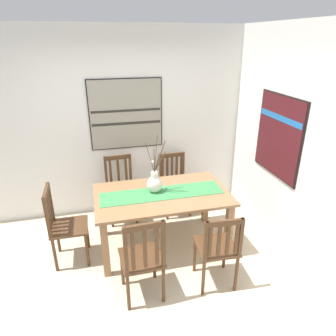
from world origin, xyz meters
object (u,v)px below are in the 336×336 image
object	(u,v)px
chair_4	(121,188)
painting_on_side_wall	(279,136)
chair_1	(63,224)
chair_2	(143,258)
dining_table	(162,201)
chair_0	(218,248)
painting_on_back_wall	(126,114)
centerpiece_vase	(155,183)
chair_3	(174,182)

from	to	relation	value
chair_4	painting_on_side_wall	world-z (taller)	painting_on_side_wall
chair_1	chair_2	bearing A→B (deg)	-45.11
chair_1	chair_4	size ratio (longest dim) A/B	1.03
dining_table	chair_0	xyz separation A→B (m)	(0.41, -0.83, -0.16)
chair_2	chair_0	bearing A→B (deg)	-0.85
chair_4	painting_on_back_wall	world-z (taller)	painting_on_back_wall
centerpiece_vase	chair_2	distance (m)	1.00
chair_2	chair_4	size ratio (longest dim) A/B	1.05
dining_table	painting_on_side_wall	bearing A→B (deg)	-3.09
centerpiece_vase	chair_2	bearing A→B (deg)	-109.62
chair_2	painting_on_side_wall	size ratio (longest dim) A/B	0.98
dining_table	chair_4	xyz separation A→B (m)	(-0.44, 0.81, -0.15)
centerpiece_vase	chair_4	xyz separation A→B (m)	(-0.36, 0.75, -0.40)
centerpiece_vase	painting_on_side_wall	bearing A→B (deg)	-4.97
chair_0	chair_2	world-z (taller)	chair_2
chair_0	chair_1	distance (m)	1.80
chair_0	painting_on_back_wall	xyz separation A→B (m)	(-0.68, 1.92, 1.02)
painting_on_side_wall	chair_3	bearing A→B (deg)	140.63
centerpiece_vase	chair_1	size ratio (longest dim) A/B	0.74
chair_1	painting_on_back_wall	world-z (taller)	painting_on_back_wall
chair_0	painting_on_back_wall	world-z (taller)	painting_on_back_wall
dining_table	chair_4	world-z (taller)	chair_4
chair_4	painting_on_side_wall	size ratio (longest dim) A/B	0.94
centerpiece_vase	painting_on_side_wall	xyz separation A→B (m)	(1.54, -0.13, 0.52)
chair_4	chair_0	bearing A→B (deg)	-62.60
dining_table	chair_2	bearing A→B (deg)	-115.41
chair_1	painting_on_side_wall	world-z (taller)	painting_on_side_wall
chair_0	chair_2	xyz separation A→B (m)	(-0.80, 0.01, 0.02)
dining_table	painting_on_side_wall	size ratio (longest dim) A/B	1.63
chair_3	centerpiece_vase	bearing A→B (deg)	-121.21
dining_table	chair_3	bearing A→B (deg)	64.87
chair_3	chair_4	xyz separation A→B (m)	(-0.82, -0.00, 0.00)
chair_3	painting_on_back_wall	xyz separation A→B (m)	(-0.65, 0.28, 1.02)
chair_2	painting_on_side_wall	distance (m)	2.19
painting_on_back_wall	chair_4	bearing A→B (deg)	-121.32
chair_0	chair_4	distance (m)	1.84
chair_0	chair_2	size ratio (longest dim) A/B	0.92
chair_1	chair_4	bearing A→B (deg)	47.31
chair_3	painting_on_side_wall	size ratio (longest dim) A/B	0.90
centerpiece_vase	painting_on_back_wall	xyz separation A→B (m)	(-0.19, 1.03, 0.62)
chair_1	chair_2	distance (m)	1.14
chair_0	painting_on_back_wall	size ratio (longest dim) A/B	0.87
painting_on_side_wall	chair_2	bearing A→B (deg)	-158.23
chair_3	chair_4	distance (m)	0.82
painting_on_side_wall	centerpiece_vase	bearing A→B (deg)	175.03
chair_1	painting_on_back_wall	size ratio (longest dim) A/B	0.94
chair_0	chair_3	size ratio (longest dim) A/B	1.01
chair_0	painting_on_back_wall	distance (m)	2.28
chair_1	chair_2	size ratio (longest dim) A/B	0.99
chair_0	painting_on_side_wall	xyz separation A→B (m)	(1.05, 0.75, 0.92)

